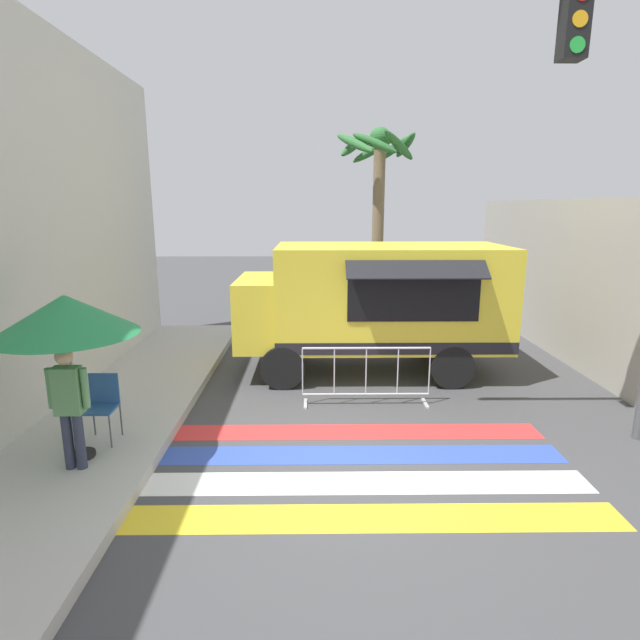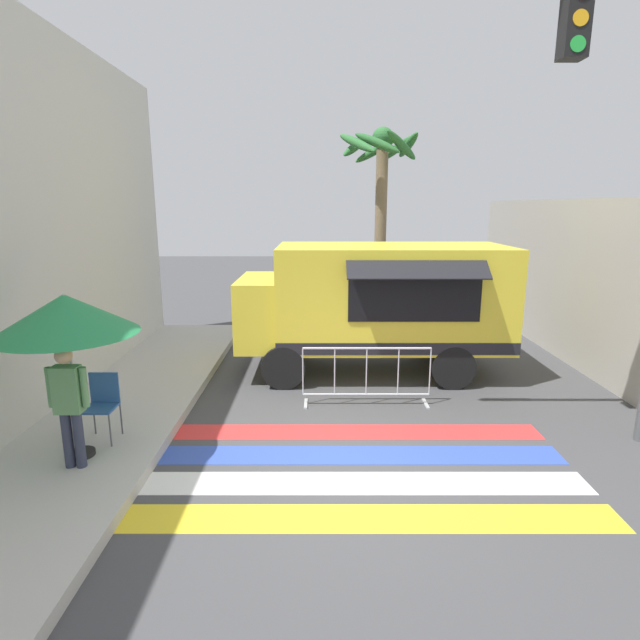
{
  "view_description": "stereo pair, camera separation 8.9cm",
  "coord_description": "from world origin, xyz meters",
  "px_view_note": "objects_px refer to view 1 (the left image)",
  "views": [
    {
      "loc": [
        -0.41,
        -6.13,
        3.56
      ],
      "look_at": [
        -0.32,
        2.79,
        1.51
      ],
      "focal_mm": 28.0,
      "sensor_mm": 36.0,
      "label": 1
    },
    {
      "loc": [
        -0.32,
        -6.13,
        3.56
      ],
      "look_at": [
        -0.32,
        2.79,
        1.51
      ],
      "focal_mm": 28.0,
      "sensor_mm": 36.0,
      "label": 2
    }
  ],
  "objects_px": {
    "food_truck": "(369,299)",
    "barricade_front": "(366,376)",
    "vendor_person": "(69,402)",
    "palm_tree": "(378,185)",
    "patio_umbrella": "(66,316)",
    "folding_chair": "(102,401)",
    "traffic_signal_pole": "(616,126)"
  },
  "relations": [
    {
      "from": "barricade_front",
      "to": "palm_tree",
      "type": "distance_m",
      "value": 7.23
    },
    {
      "from": "food_truck",
      "to": "patio_umbrella",
      "type": "distance_m",
      "value": 6.06
    },
    {
      "from": "vendor_person",
      "to": "palm_tree",
      "type": "relative_size",
      "value": 0.29
    },
    {
      "from": "folding_chair",
      "to": "barricade_front",
      "type": "bearing_deg",
      "value": 12.94
    },
    {
      "from": "folding_chair",
      "to": "palm_tree",
      "type": "height_order",
      "value": "palm_tree"
    },
    {
      "from": "palm_tree",
      "to": "barricade_front",
      "type": "bearing_deg",
      "value": -98.21
    },
    {
      "from": "barricade_front",
      "to": "palm_tree",
      "type": "xyz_separation_m",
      "value": [
        0.89,
        6.2,
        3.59
      ]
    },
    {
      "from": "patio_umbrella",
      "to": "vendor_person",
      "type": "bearing_deg",
      "value": -76.97
    },
    {
      "from": "patio_umbrella",
      "to": "palm_tree",
      "type": "height_order",
      "value": "palm_tree"
    },
    {
      "from": "traffic_signal_pole",
      "to": "barricade_front",
      "type": "distance_m",
      "value": 5.36
    },
    {
      "from": "food_truck",
      "to": "traffic_signal_pole",
      "type": "relative_size",
      "value": 0.83
    },
    {
      "from": "palm_tree",
      "to": "patio_umbrella",
      "type": "bearing_deg",
      "value": -120.93
    },
    {
      "from": "vendor_person",
      "to": "barricade_front",
      "type": "distance_m",
      "value": 4.84
    },
    {
      "from": "folding_chair",
      "to": "palm_tree",
      "type": "bearing_deg",
      "value": 48.41
    },
    {
      "from": "food_truck",
      "to": "barricade_front",
      "type": "relative_size",
      "value": 2.41
    },
    {
      "from": "food_truck",
      "to": "barricade_front",
      "type": "xyz_separation_m",
      "value": [
        -0.24,
        -1.89,
        -1.07
      ]
    },
    {
      "from": "barricade_front",
      "to": "palm_tree",
      "type": "bearing_deg",
      "value": 81.79
    },
    {
      "from": "folding_chair",
      "to": "food_truck",
      "type": "bearing_deg",
      "value": 30.22
    },
    {
      "from": "folding_chair",
      "to": "vendor_person",
      "type": "relative_size",
      "value": 0.6
    },
    {
      "from": "food_truck",
      "to": "traffic_signal_pole",
      "type": "height_order",
      "value": "traffic_signal_pole"
    },
    {
      "from": "traffic_signal_pole",
      "to": "folding_chair",
      "type": "distance_m",
      "value": 8.2
    },
    {
      "from": "food_truck",
      "to": "patio_umbrella",
      "type": "relative_size",
      "value": 2.46
    },
    {
      "from": "food_truck",
      "to": "traffic_signal_pole",
      "type": "bearing_deg",
      "value": -48.61
    },
    {
      "from": "food_truck",
      "to": "palm_tree",
      "type": "relative_size",
      "value": 0.98
    },
    {
      "from": "traffic_signal_pole",
      "to": "palm_tree",
      "type": "height_order",
      "value": "traffic_signal_pole"
    },
    {
      "from": "food_truck",
      "to": "barricade_front",
      "type": "bearing_deg",
      "value": -97.27
    },
    {
      "from": "barricade_front",
      "to": "food_truck",
      "type": "bearing_deg",
      "value": 82.73
    },
    {
      "from": "food_truck",
      "to": "vendor_person",
      "type": "distance_m",
      "value": 6.22
    },
    {
      "from": "food_truck",
      "to": "traffic_signal_pole",
      "type": "xyz_separation_m",
      "value": [
        2.93,
        -3.33,
        3.01
      ]
    },
    {
      "from": "palm_tree",
      "to": "folding_chair",
      "type": "bearing_deg",
      "value": -122.17
    },
    {
      "from": "food_truck",
      "to": "barricade_front",
      "type": "height_order",
      "value": "food_truck"
    },
    {
      "from": "food_truck",
      "to": "vendor_person",
      "type": "bearing_deg",
      "value": -134.39
    }
  ]
}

